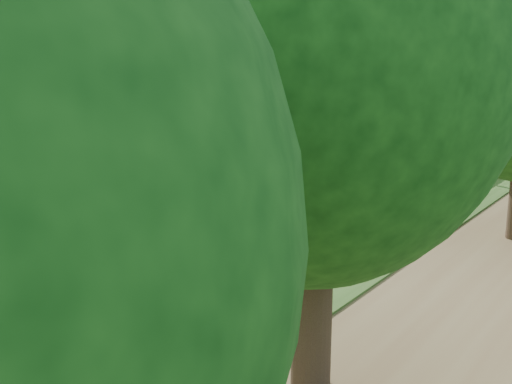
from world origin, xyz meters
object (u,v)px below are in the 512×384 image
Objects in this scene: signal_farside at (453,154)px; signal_platform at (103,185)px; station_building at (250,125)px; lamppost_far at (183,202)px.

signal_platform is at bearing -119.69° from signal_farside.
station_building is 22.07m from signal_farside.
lamppost_far is 0.70× the size of signal_platform.
station_building reaches higher than lamppost_far.
signal_platform is 18.37m from signal_farside.
signal_farside is (9.75, 10.65, 2.01)m from lamppost_far.
lamppost_far is at bearing 97.03° from signal_platform.
lamppost_far is 14.59m from signal_farside.
station_building is 1.28× the size of signal_farside.
signal_farside is (9.10, 15.96, 0.22)m from signal_platform.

